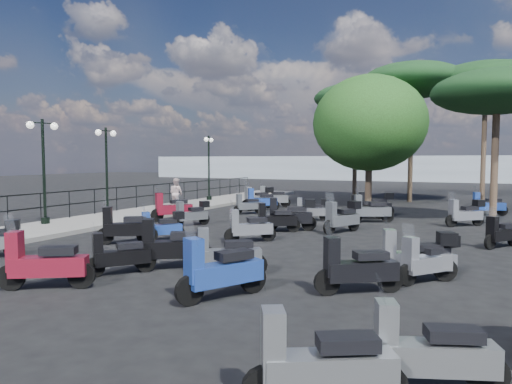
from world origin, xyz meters
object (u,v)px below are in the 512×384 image
at_px(lamp_post_0, 44,164).
at_px(scooter_9, 192,214).
at_px(scooter_24, 429,353).
at_px(scooter_25, 357,269).
at_px(scooter_3, 172,208).
at_px(scooter_15, 291,215).
at_px(pedestrian_far, 176,193).
at_px(pine_0, 412,81).
at_px(scooter_21, 342,218).
at_px(pine_3, 497,92).
at_px(broadleaf_tree, 370,123).
at_px(scooter_18, 321,366).
at_px(scooter_8, 249,228).
at_px(scooter_11, 261,201).
at_px(scooter_4, 248,205).
at_px(scooter_5, 273,198).
at_px(lamp_post_2, 209,163).
at_px(scooter_19, 221,271).
at_px(scooter_2, 126,228).
at_px(scooter_13, 226,255).
at_px(scooter_29, 487,205).
at_px(scooter_14, 275,219).
at_px(scooter_20, 416,256).
at_px(scooter_6, 44,264).
at_px(scooter_17, 365,208).
at_px(scooter_28, 465,213).
at_px(scooter_1, 162,227).
at_px(scooter_27, 501,234).
at_px(scooter_23, 374,205).
at_px(scooter_26, 429,260).
at_px(scooter_7, 173,247).
at_px(scooter_16, 312,210).
at_px(pine_1, 486,82).

xyz_separation_m(lamp_post_0, scooter_9, (4.65, 2.68, -1.88)).
distance_m(scooter_24, scooter_25, 3.62).
xyz_separation_m(scooter_3, scooter_15, (5.37, -0.44, 0.04)).
height_order(pedestrian_far, pine_0, pine_0).
distance_m(scooter_21, pine_0, 14.78).
height_order(pine_0, pine_3, pine_0).
height_order(scooter_21, broadleaf_tree, broadleaf_tree).
bearing_deg(scooter_18, scooter_8, 1.40).
relative_size(scooter_11, pine_0, 0.18).
xyz_separation_m(scooter_24, pine_3, (1.19, 15.11, 4.67)).
xyz_separation_m(pedestrian_far, scooter_4, (3.74, 0.34, -0.46)).
bearing_deg(scooter_5, scooter_3, 132.95).
distance_m(lamp_post_2, scooter_19, 19.10).
relative_size(scooter_5, pine_0, 0.20).
distance_m(scooter_2, scooter_13, 4.98).
bearing_deg(scooter_8, lamp_post_0, 50.53).
bearing_deg(scooter_9, scooter_29, -111.61).
height_order(scooter_8, scooter_14, scooter_14).
bearing_deg(scooter_14, scooter_24, 178.38).
height_order(scooter_11, scooter_20, scooter_11).
xyz_separation_m(scooter_15, scooter_21, (1.76, 0.35, -0.03)).
bearing_deg(scooter_6, scooter_2, -8.41).
bearing_deg(lamp_post_2, scooter_17, -33.21).
distance_m(scooter_6, scooter_28, 14.59).
bearing_deg(scooter_25, scooter_1, 31.43).
bearing_deg(scooter_17, scooter_20, 175.06).
relative_size(broadleaf_tree, pine_3, 1.17).
xyz_separation_m(scooter_1, pine_3, (9.34, 8.88, 4.66)).
xyz_separation_m(scooter_3, scooter_20, (10.09, -5.57, -0.01)).
bearing_deg(broadleaf_tree, pine_0, 65.85).
distance_m(scooter_5, scooter_11, 1.54).
relative_size(scooter_8, scooter_27, 1.04).
distance_m(scooter_1, scooter_8, 2.68).
bearing_deg(lamp_post_0, scooter_6, -23.61).
distance_m(scooter_13, scooter_17, 10.93).
bearing_deg(scooter_23, scooter_2, 129.62).
distance_m(scooter_20, scooter_26, 0.26).
xyz_separation_m(scooter_7, scooter_9, (-3.43, 6.02, -0.06)).
xyz_separation_m(scooter_3, scooter_28, (10.93, 3.37, -0.02)).
bearing_deg(pine_3, scooter_16, -160.67).
bearing_deg(scooter_11, scooter_28, -137.33).
distance_m(pedestrian_far, scooter_29, 14.41).
bearing_deg(scooter_23, pedestrian_far, 79.82).
relative_size(scooter_1, scooter_14, 0.87).
bearing_deg(scooter_9, pine_0, -84.85).
xyz_separation_m(scooter_13, pine_1, (5.30, 20.74, 6.44)).
distance_m(scooter_5, scooter_18, 19.40).
height_order(scooter_7, scooter_13, scooter_7).
distance_m(pedestrian_far, pine_1, 18.36).
distance_m(scooter_23, pine_3, 6.51).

